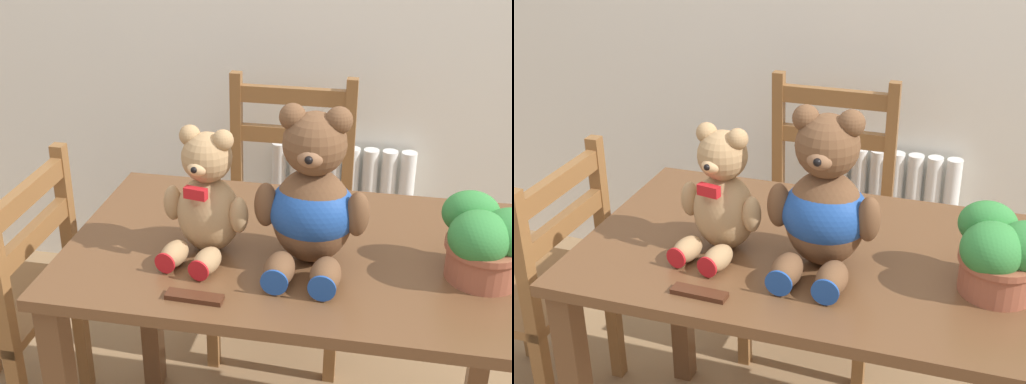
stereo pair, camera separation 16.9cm
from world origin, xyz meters
The scene contains 8 objects.
radiator centered at (0.03, 1.39, 0.29)m, with size 0.57×0.10×0.65m.
dining_table centered at (0.00, 0.36, 0.64)m, with size 1.16×0.72×0.77m.
wooden_chair_behind centered at (-0.15, 1.06, 0.48)m, with size 0.45×0.44×0.97m.
wooden_chair_side centered at (-0.89, 0.41, 0.46)m, with size 0.40×0.44×0.90m.
teddy_bear_left centered at (-0.22, 0.30, 0.91)m, with size 0.23×0.24×0.32m.
teddy_bear_right centered at (0.04, 0.30, 0.93)m, with size 0.27×0.28×0.39m.
potted_plant centered at (0.44, 0.31, 0.87)m, with size 0.23×0.20×0.19m.
chocolate_bar centered at (-0.19, 0.08, 0.78)m, with size 0.13×0.04×0.01m, color #472314.
Camera 2 is at (0.37, -1.15, 1.66)m, focal length 50.00 mm.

